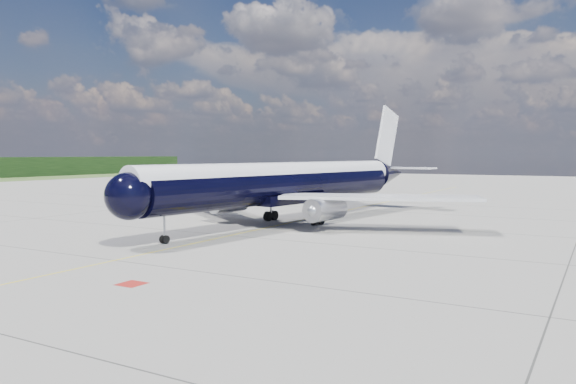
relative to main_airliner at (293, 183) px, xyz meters
name	(u,v)px	position (x,y,z in m)	size (l,w,h in m)	color
ground	(320,216)	(-0.40, 8.03, -4.72)	(320.00, 320.00, 0.00)	gray
taxiway_centerline	(302,220)	(-0.40, 3.03, -4.71)	(0.16, 160.00, 0.01)	yellow
red_marking	(132,284)	(6.40, -31.97, -4.71)	(1.60, 1.60, 0.01)	maroon
main_airliner	(293,183)	(0.00, 0.00, 0.00)	(42.82, 52.52, 15.19)	black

